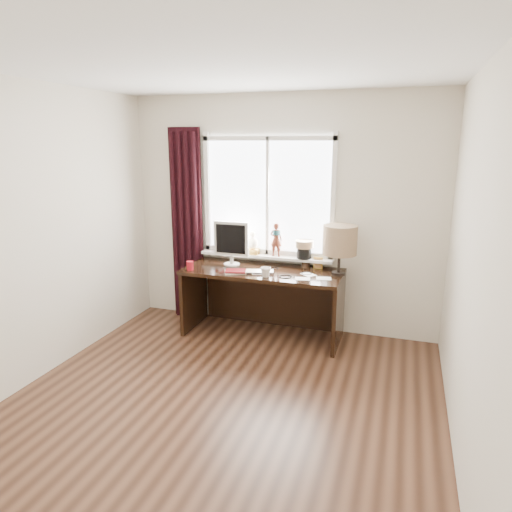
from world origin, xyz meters
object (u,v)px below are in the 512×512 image
(mug, at_px, (266,272))
(red_cup, at_px, (190,266))
(laptop, at_px, (258,272))
(desk, at_px, (265,289))
(monitor, at_px, (231,241))
(table_lamp, at_px, (340,241))

(mug, relative_size, red_cup, 1.10)
(mug, bearing_deg, laptop, 136.70)
(mug, distance_m, desk, 0.45)
(red_cup, bearing_deg, monitor, 43.85)
(monitor, bearing_deg, mug, -32.78)
(monitor, bearing_deg, table_lamp, -0.93)
(red_cup, xyz_separation_m, desk, (0.74, 0.34, -0.29))
(monitor, bearing_deg, red_cup, -136.15)
(laptop, height_order, mug, mug)
(mug, bearing_deg, red_cup, -179.11)
(laptop, xyz_separation_m, mug, (0.12, -0.11, 0.04))
(red_cup, height_order, table_lamp, table_lamp)
(red_cup, relative_size, monitor, 0.20)
(desk, height_order, monitor, monitor)
(mug, distance_m, monitor, 0.63)
(desk, bearing_deg, table_lamp, -1.92)
(mug, xyz_separation_m, desk, (-0.11, 0.33, -0.30))
(desk, bearing_deg, red_cup, -155.24)
(red_cup, relative_size, table_lamp, 0.18)
(monitor, bearing_deg, desk, 1.10)
(mug, xyz_separation_m, table_lamp, (0.69, 0.30, 0.31))
(mug, bearing_deg, table_lamp, 23.46)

